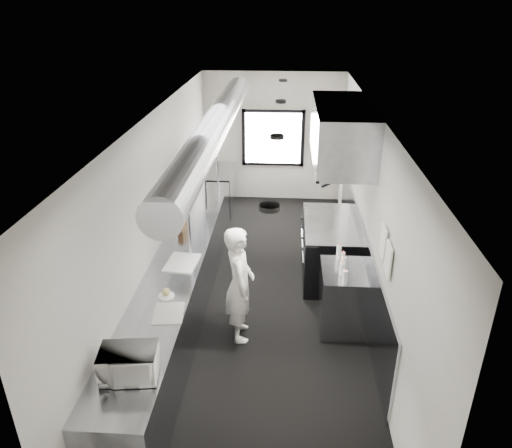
% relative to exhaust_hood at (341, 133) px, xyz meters
% --- Properties ---
extents(floor, '(3.00, 8.00, 0.01)m').
position_rel_exhaust_hood_xyz_m(floor, '(-1.10, -0.70, -2.39)').
color(floor, black).
rests_on(floor, ground).
extents(ceiling, '(3.00, 8.00, 0.01)m').
position_rel_exhaust_hood_xyz_m(ceiling, '(-1.10, -0.70, 0.41)').
color(ceiling, white).
rests_on(ceiling, wall_back).
extents(wall_back, '(3.00, 0.02, 2.80)m').
position_rel_exhaust_hood_xyz_m(wall_back, '(-1.10, 3.30, -0.99)').
color(wall_back, '#BBB9B2').
rests_on(wall_back, floor).
extents(wall_left, '(0.02, 8.00, 2.80)m').
position_rel_exhaust_hood_xyz_m(wall_left, '(-2.60, -0.70, -0.99)').
color(wall_left, '#BBB9B2').
rests_on(wall_left, floor).
extents(wall_right, '(0.02, 8.00, 2.80)m').
position_rel_exhaust_hood_xyz_m(wall_right, '(0.40, -0.70, -0.99)').
color(wall_right, '#BBB9B2').
rests_on(wall_right, floor).
extents(wall_cladding, '(0.03, 5.50, 1.10)m').
position_rel_exhaust_hood_xyz_m(wall_cladding, '(0.38, -0.40, -1.84)').
color(wall_cladding, gray).
rests_on(wall_cladding, wall_right).
extents(hvac_duct, '(0.40, 6.40, 0.40)m').
position_rel_exhaust_hood_xyz_m(hvac_duct, '(-1.80, -0.30, 0.16)').
color(hvac_duct, '#9A9CA3').
rests_on(hvac_duct, ceiling).
extents(service_window, '(1.36, 0.05, 1.25)m').
position_rel_exhaust_hood_xyz_m(service_window, '(-1.10, 3.26, -0.99)').
color(service_window, white).
rests_on(service_window, wall_back).
extents(exhaust_hood, '(0.81, 2.20, 0.88)m').
position_rel_exhaust_hood_xyz_m(exhaust_hood, '(0.00, 0.00, 0.00)').
color(exhaust_hood, gray).
rests_on(exhaust_hood, ceiling).
extents(prep_counter, '(0.70, 6.00, 0.90)m').
position_rel_exhaust_hood_xyz_m(prep_counter, '(-2.25, -1.20, -1.94)').
color(prep_counter, gray).
rests_on(prep_counter, floor).
extents(pass_shelf, '(0.45, 3.00, 0.68)m').
position_rel_exhaust_hood_xyz_m(pass_shelf, '(-2.29, 0.30, -0.86)').
color(pass_shelf, gray).
rests_on(pass_shelf, prep_counter).
extents(range, '(0.88, 1.60, 0.94)m').
position_rel_exhaust_hood_xyz_m(range, '(-0.06, 0.00, -1.92)').
color(range, black).
rests_on(range, floor).
extents(bottle_station, '(0.65, 0.80, 0.90)m').
position_rel_exhaust_hood_xyz_m(bottle_station, '(0.05, -1.40, -1.94)').
color(bottle_station, gray).
rests_on(bottle_station, floor).
extents(far_work_table, '(0.70, 1.20, 0.90)m').
position_rel_exhaust_hood_xyz_m(far_work_table, '(-2.25, 2.50, -1.94)').
color(far_work_table, gray).
rests_on(far_work_table, floor).
extents(notice_sheet_a, '(0.02, 0.28, 0.38)m').
position_rel_exhaust_hood_xyz_m(notice_sheet_a, '(0.37, -1.90, -0.79)').
color(notice_sheet_a, white).
rests_on(notice_sheet_a, wall_right).
extents(notice_sheet_b, '(0.02, 0.28, 0.38)m').
position_rel_exhaust_hood_xyz_m(notice_sheet_b, '(0.37, -2.25, -0.84)').
color(notice_sheet_b, white).
rests_on(notice_sheet_b, wall_right).
extents(line_cook, '(0.48, 0.65, 1.62)m').
position_rel_exhaust_hood_xyz_m(line_cook, '(-1.35, -1.69, -1.58)').
color(line_cook, silver).
rests_on(line_cook, floor).
extents(microwave, '(0.54, 0.44, 0.30)m').
position_rel_exhaust_hood_xyz_m(microwave, '(-2.21, -3.53, -1.34)').
color(microwave, white).
rests_on(microwave, prep_counter).
extents(deli_tub_a, '(0.16, 0.16, 0.09)m').
position_rel_exhaust_hood_xyz_m(deli_tub_a, '(-2.40, -3.41, -1.44)').
color(deli_tub_a, '#ADB4A6').
rests_on(deli_tub_a, prep_counter).
extents(deli_tub_b, '(0.13, 0.13, 0.09)m').
position_rel_exhaust_hood_xyz_m(deli_tub_b, '(-2.36, -3.35, -1.45)').
color(deli_tub_b, '#ADB4A6').
rests_on(deli_tub_b, prep_counter).
extents(newspaper, '(0.38, 0.46, 0.01)m').
position_rel_exhaust_hood_xyz_m(newspaper, '(-2.08, -2.51, -1.49)').
color(newspaper, beige).
rests_on(newspaper, prep_counter).
extents(small_plate, '(0.25, 0.25, 0.02)m').
position_rel_exhaust_hood_xyz_m(small_plate, '(-2.19, -2.17, -1.48)').
color(small_plate, white).
rests_on(small_plate, prep_counter).
extents(pastry, '(0.10, 0.10, 0.10)m').
position_rel_exhaust_hood_xyz_m(pastry, '(-2.19, -2.17, -1.42)').
color(pastry, tan).
rests_on(pastry, small_plate).
extents(cutting_board, '(0.45, 0.57, 0.02)m').
position_rel_exhaust_hood_xyz_m(cutting_board, '(-2.17, -1.36, -1.48)').
color(cutting_board, silver).
rests_on(cutting_board, prep_counter).
extents(knife_block, '(0.12, 0.21, 0.21)m').
position_rel_exhaust_hood_xyz_m(knife_block, '(-2.37, -0.35, -1.38)').
color(knife_block, brown).
rests_on(knife_block, prep_counter).
extents(plate_stack_a, '(0.28, 0.28, 0.28)m').
position_rel_exhaust_hood_xyz_m(plate_stack_a, '(-2.32, -0.34, -0.68)').
color(plate_stack_a, white).
rests_on(plate_stack_a, pass_shelf).
extents(plate_stack_b, '(0.33, 0.33, 0.33)m').
position_rel_exhaust_hood_xyz_m(plate_stack_b, '(-2.31, 0.03, -0.65)').
color(plate_stack_b, white).
rests_on(plate_stack_b, pass_shelf).
extents(plate_stack_c, '(0.28, 0.28, 0.31)m').
position_rel_exhaust_hood_xyz_m(plate_stack_c, '(-2.28, 0.48, -0.66)').
color(plate_stack_c, white).
rests_on(plate_stack_c, pass_shelf).
extents(plate_stack_d, '(0.23, 0.23, 0.34)m').
position_rel_exhaust_hood_xyz_m(plate_stack_d, '(-2.27, 1.07, -0.65)').
color(plate_stack_d, white).
rests_on(plate_stack_d, pass_shelf).
extents(squeeze_bottle_a, '(0.08, 0.08, 0.18)m').
position_rel_exhaust_hood_xyz_m(squeeze_bottle_a, '(-0.01, -1.73, -1.40)').
color(squeeze_bottle_a, silver).
rests_on(squeeze_bottle_a, bottle_station).
extents(squeeze_bottle_b, '(0.07, 0.07, 0.17)m').
position_rel_exhaust_hood_xyz_m(squeeze_bottle_b, '(-0.03, -1.52, -1.41)').
color(squeeze_bottle_b, silver).
rests_on(squeeze_bottle_b, bottle_station).
extents(squeeze_bottle_c, '(0.08, 0.08, 0.18)m').
position_rel_exhaust_hood_xyz_m(squeeze_bottle_c, '(0.01, -1.36, -1.40)').
color(squeeze_bottle_c, silver).
rests_on(squeeze_bottle_c, bottle_station).
extents(squeeze_bottle_d, '(0.06, 0.06, 0.16)m').
position_rel_exhaust_hood_xyz_m(squeeze_bottle_d, '(0.02, -1.20, -1.41)').
color(squeeze_bottle_d, silver).
rests_on(squeeze_bottle_d, bottle_station).
extents(squeeze_bottle_e, '(0.08, 0.08, 0.20)m').
position_rel_exhaust_hood_xyz_m(squeeze_bottle_e, '(-0.03, -1.08, -1.39)').
color(squeeze_bottle_e, silver).
rests_on(squeeze_bottle_e, bottle_station).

